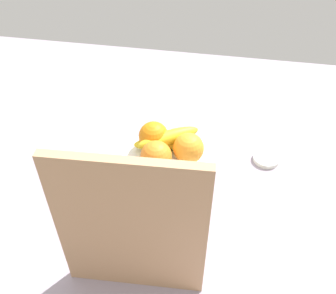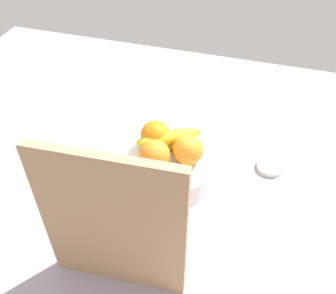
{
  "view_description": "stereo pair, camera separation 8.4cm",
  "coord_description": "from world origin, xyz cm",
  "px_view_note": "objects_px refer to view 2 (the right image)",
  "views": [
    {
      "loc": [
        -15.02,
        69.94,
        76.75
      ],
      "look_at": [
        -2.33,
        -1.62,
        10.48
      ],
      "focal_mm": 41.34,
      "sensor_mm": 36.0,
      "label": 1
    },
    {
      "loc": [
        -23.15,
        68.01,
        76.75
      ],
      "look_at": [
        -2.33,
        -1.62,
        10.48
      ],
      "focal_mm": 41.34,
      "sensor_mm": 36.0,
      "label": 2
    }
  ],
  "objects_px": {
    "fruit_bowl": "(168,167)",
    "orange_front_right": "(188,150)",
    "banana_bunch": "(169,140)",
    "jar_lid": "(270,167)",
    "orange_front_left": "(155,155)",
    "orange_center": "(156,135)",
    "cutting_board": "(112,226)"
  },
  "relations": [
    {
      "from": "banana_bunch",
      "to": "orange_center",
      "type": "bearing_deg",
      "value": 1.18
    },
    {
      "from": "fruit_bowl",
      "to": "jar_lid",
      "type": "distance_m",
      "value": 0.29
    },
    {
      "from": "orange_front_left",
      "to": "cutting_board",
      "type": "distance_m",
      "value": 0.29
    },
    {
      "from": "fruit_bowl",
      "to": "banana_bunch",
      "type": "bearing_deg",
      "value": -76.89
    },
    {
      "from": "orange_front_left",
      "to": "orange_front_right",
      "type": "distance_m",
      "value": 0.09
    },
    {
      "from": "cutting_board",
      "to": "jar_lid",
      "type": "bearing_deg",
      "value": -126.59
    },
    {
      "from": "fruit_bowl",
      "to": "orange_front_right",
      "type": "height_order",
      "value": "orange_front_right"
    },
    {
      "from": "cutting_board",
      "to": "fruit_bowl",
      "type": "bearing_deg",
      "value": -95.69
    },
    {
      "from": "orange_front_left",
      "to": "orange_front_right",
      "type": "bearing_deg",
      "value": -149.35
    },
    {
      "from": "orange_center",
      "to": "banana_bunch",
      "type": "distance_m",
      "value": 0.04
    },
    {
      "from": "fruit_bowl",
      "to": "orange_front_left",
      "type": "xyz_separation_m",
      "value": [
        0.02,
        0.04,
        0.07
      ]
    },
    {
      "from": "orange_front_right",
      "to": "orange_center",
      "type": "relative_size",
      "value": 1.0
    },
    {
      "from": "fruit_bowl",
      "to": "orange_front_right",
      "type": "distance_m",
      "value": 0.09
    },
    {
      "from": "orange_front_right",
      "to": "orange_center",
      "type": "bearing_deg",
      "value": -17.11
    },
    {
      "from": "orange_center",
      "to": "orange_front_left",
      "type": "bearing_deg",
      "value": 107.77
    },
    {
      "from": "fruit_bowl",
      "to": "orange_front_right",
      "type": "xyz_separation_m",
      "value": [
        -0.05,
        -0.01,
        0.07
      ]
    },
    {
      "from": "orange_center",
      "to": "cutting_board",
      "type": "bearing_deg",
      "value": 95.2
    },
    {
      "from": "orange_center",
      "to": "banana_bunch",
      "type": "height_order",
      "value": "orange_center"
    },
    {
      "from": "orange_front_right",
      "to": "banana_bunch",
      "type": "height_order",
      "value": "orange_front_right"
    },
    {
      "from": "cutting_board",
      "to": "orange_front_left",
      "type": "bearing_deg",
      "value": -91.62
    },
    {
      "from": "orange_front_right",
      "to": "jar_lid",
      "type": "relative_size",
      "value": 1.07
    },
    {
      "from": "orange_front_right",
      "to": "cutting_board",
      "type": "relative_size",
      "value": 0.22
    },
    {
      "from": "orange_front_left",
      "to": "orange_front_right",
      "type": "height_order",
      "value": "same"
    },
    {
      "from": "orange_front_right",
      "to": "banana_bunch",
      "type": "bearing_deg",
      "value": -26.84
    },
    {
      "from": "banana_bunch",
      "to": "cutting_board",
      "type": "xyz_separation_m",
      "value": [
        0.0,
        0.35,
        0.08
      ]
    },
    {
      "from": "orange_front_right",
      "to": "banana_bunch",
      "type": "relative_size",
      "value": 0.45
    },
    {
      "from": "orange_center",
      "to": "cutting_board",
      "type": "height_order",
      "value": "cutting_board"
    },
    {
      "from": "fruit_bowl",
      "to": "cutting_board",
      "type": "relative_size",
      "value": 0.68
    },
    {
      "from": "fruit_bowl",
      "to": "orange_front_left",
      "type": "relative_size",
      "value": 3.08
    },
    {
      "from": "orange_center",
      "to": "jar_lid",
      "type": "bearing_deg",
      "value": -166.82
    },
    {
      "from": "banana_bunch",
      "to": "jar_lid",
      "type": "distance_m",
      "value": 0.3
    },
    {
      "from": "banana_bunch",
      "to": "fruit_bowl",
      "type": "bearing_deg",
      "value": 103.11
    }
  ]
}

